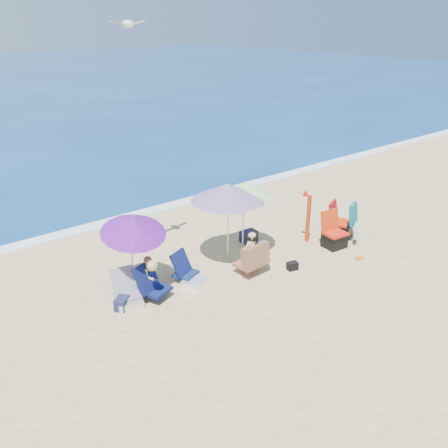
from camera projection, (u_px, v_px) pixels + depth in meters
ground at (263, 280)px, 10.56m from camera, size 120.00×120.00×0.00m
foam at (146, 212)px, 14.20m from camera, size 120.00×0.50×0.04m
umbrella_turquoise at (227, 192)px, 10.81m from camera, size 2.16×2.16×1.94m
umbrella_striped at (246, 190)px, 11.20m from camera, size 1.57×1.57×1.86m
umbrella_blue at (134, 225)px, 9.58m from camera, size 1.51×1.55×1.84m
furled_umbrella at (308, 214)px, 12.12m from camera, size 0.19×0.27×1.39m
chair_navy at (190, 276)px, 10.35m from camera, size 0.69×0.91×0.69m
chair_rainbow at (127, 295)px, 9.63m from camera, size 0.63×0.75×0.70m
camp_chair_left at (334, 237)px, 12.00m from camera, size 0.62×0.62×0.94m
camp_chair_right at (343, 225)px, 12.44m from camera, size 0.72×1.04×1.01m
person_center at (252, 254)px, 10.62m from camera, size 0.72×0.61×1.05m
person_left at (150, 277)px, 9.80m from camera, size 0.78×0.77×0.98m
bag_navy_a at (122, 303)px, 9.47m from camera, size 0.39×0.38×0.24m
bag_navy_b at (249, 236)px, 12.31m from camera, size 0.43×0.33×0.30m
bag_black_b at (292, 266)px, 10.97m from camera, size 0.27×0.22×0.19m
orange_item at (359, 258)px, 11.49m from camera, size 0.24×0.11×0.03m
seagull at (128, 24)px, 9.22m from camera, size 0.83×0.40×0.14m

